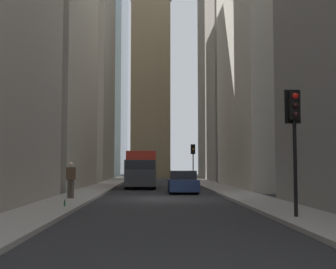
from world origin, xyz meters
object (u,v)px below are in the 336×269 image
object	(u,v)px
traffic_light_foreground	(294,122)
pedestrian	(71,178)
discarded_bottle	(65,204)
traffic_light_midblock	(193,154)
delivery_truck	(141,169)
sedan_navy	(183,183)

from	to	relation	value
traffic_light_foreground	pedestrian	xyz separation A→B (m)	(8.11, 8.57, -2.01)
traffic_light_foreground	discarded_bottle	bearing A→B (deg)	64.67
traffic_light_midblock	delivery_truck	bearing A→B (deg)	160.44
sedan_navy	traffic_light_foreground	size ratio (longest dim) A/B	1.06
delivery_truck	traffic_light_midblock	bearing A→B (deg)	-19.56
traffic_light_foreground	pedestrian	distance (m)	11.97
sedan_navy	discarded_bottle	world-z (taller)	sedan_navy
delivery_truck	pedestrian	xyz separation A→B (m)	(-12.66, 3.11, -0.35)
delivery_truck	discarded_bottle	bearing A→B (deg)	171.48
delivery_truck	discarded_bottle	world-z (taller)	delivery_truck
traffic_light_midblock	discarded_bottle	xyz separation A→B (m)	(-32.09, 7.91, -2.82)
sedan_navy	discarded_bottle	size ratio (longest dim) A/B	15.93
discarded_bottle	sedan_navy	bearing A→B (deg)	-26.85
pedestrian	discarded_bottle	size ratio (longest dim) A/B	6.57
delivery_truck	sedan_navy	world-z (taller)	delivery_truck
delivery_truck	discarded_bottle	xyz separation A→B (m)	(-16.98, 2.54, -1.21)
traffic_light_midblock	discarded_bottle	size ratio (longest dim) A/B	14.75
traffic_light_foreground	traffic_light_midblock	distance (m)	35.88
sedan_navy	traffic_light_midblock	xyz separation A→B (m)	(21.54, -2.57, 2.40)
delivery_truck	traffic_light_midblock	distance (m)	16.12
pedestrian	traffic_light_midblock	bearing A→B (deg)	-16.97
sedan_navy	discarded_bottle	distance (m)	11.83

